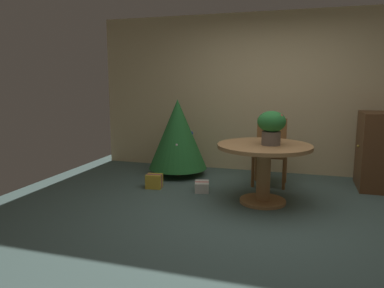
{
  "coord_description": "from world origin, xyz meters",
  "views": [
    {
      "loc": [
        0.49,
        -3.95,
        1.49
      ],
      "look_at": [
        -0.8,
        0.24,
        0.74
      ],
      "focal_mm": 34.13,
      "sensor_mm": 36.0,
      "label": 1
    }
  ],
  "objects_px": {
    "holiday_tree": "(178,134)",
    "gift_box_gold": "(154,181)",
    "round_dining_table": "(264,160)",
    "wooden_chair_far": "(271,148)",
    "gift_box_cream": "(202,187)",
    "flower_vase": "(272,125)",
    "wooden_cabinet": "(375,151)"
  },
  "relations": [
    {
      "from": "flower_vase",
      "to": "gift_box_cream",
      "type": "xyz_separation_m",
      "value": [
        -0.93,
        0.24,
        -0.91
      ]
    },
    {
      "from": "wooden_chair_far",
      "to": "wooden_cabinet",
      "type": "distance_m",
      "value": 1.43
    },
    {
      "from": "gift_box_cream",
      "to": "holiday_tree",
      "type": "bearing_deg",
      "value": 128.97
    },
    {
      "from": "round_dining_table",
      "to": "gift_box_gold",
      "type": "xyz_separation_m",
      "value": [
        -1.55,
        0.2,
        -0.45
      ]
    },
    {
      "from": "gift_box_gold",
      "to": "gift_box_cream",
      "type": "relative_size",
      "value": 0.81
    },
    {
      "from": "flower_vase",
      "to": "gift_box_gold",
      "type": "xyz_separation_m",
      "value": [
        -1.63,
        0.2,
        -0.88
      ]
    },
    {
      "from": "wooden_chair_far",
      "to": "holiday_tree",
      "type": "xyz_separation_m",
      "value": [
        -1.47,
        0.07,
        0.13
      ]
    },
    {
      "from": "wooden_chair_far",
      "to": "gift_box_cream",
      "type": "height_order",
      "value": "wooden_chair_far"
    },
    {
      "from": "wooden_chair_far",
      "to": "wooden_cabinet",
      "type": "height_order",
      "value": "wooden_cabinet"
    },
    {
      "from": "holiday_tree",
      "to": "gift_box_gold",
      "type": "xyz_separation_m",
      "value": [
        -0.08,
        -0.8,
        -0.57
      ]
    },
    {
      "from": "wooden_cabinet",
      "to": "gift_box_cream",
      "type": "bearing_deg",
      "value": -158.87
    },
    {
      "from": "wooden_chair_far",
      "to": "gift_box_cream",
      "type": "xyz_separation_m",
      "value": [
        -0.85,
        -0.69,
        -0.47
      ]
    },
    {
      "from": "round_dining_table",
      "to": "holiday_tree",
      "type": "distance_m",
      "value": 1.78
    },
    {
      "from": "wooden_chair_far",
      "to": "gift_box_cream",
      "type": "distance_m",
      "value": 1.19
    },
    {
      "from": "flower_vase",
      "to": "holiday_tree",
      "type": "relative_size",
      "value": 0.34
    },
    {
      "from": "wooden_chair_far",
      "to": "gift_box_gold",
      "type": "distance_m",
      "value": 1.77
    },
    {
      "from": "wooden_chair_far",
      "to": "holiday_tree",
      "type": "height_order",
      "value": "holiday_tree"
    },
    {
      "from": "holiday_tree",
      "to": "gift_box_gold",
      "type": "bearing_deg",
      "value": -95.71
    },
    {
      "from": "holiday_tree",
      "to": "wooden_cabinet",
      "type": "bearing_deg",
      "value": 2.35
    },
    {
      "from": "holiday_tree",
      "to": "gift_box_gold",
      "type": "height_order",
      "value": "holiday_tree"
    },
    {
      "from": "round_dining_table",
      "to": "gift_box_gold",
      "type": "distance_m",
      "value": 1.62
    },
    {
      "from": "round_dining_table",
      "to": "flower_vase",
      "type": "xyz_separation_m",
      "value": [
        0.08,
        -0.01,
        0.44
      ]
    },
    {
      "from": "wooden_cabinet",
      "to": "round_dining_table",
      "type": "bearing_deg",
      "value": -141.93
    },
    {
      "from": "holiday_tree",
      "to": "gift_box_cream",
      "type": "bearing_deg",
      "value": -51.03
    },
    {
      "from": "round_dining_table",
      "to": "wooden_chair_far",
      "type": "bearing_deg",
      "value": 90.0
    },
    {
      "from": "gift_box_cream",
      "to": "flower_vase",
      "type": "bearing_deg",
      "value": -14.47
    },
    {
      "from": "round_dining_table",
      "to": "wooden_chair_far",
      "type": "height_order",
      "value": "wooden_chair_far"
    },
    {
      "from": "gift_box_cream",
      "to": "round_dining_table",
      "type": "bearing_deg",
      "value": -15.21
    },
    {
      "from": "holiday_tree",
      "to": "gift_box_cream",
      "type": "xyz_separation_m",
      "value": [
        0.61,
        -0.76,
        -0.6
      ]
    },
    {
      "from": "holiday_tree",
      "to": "gift_box_gold",
      "type": "distance_m",
      "value": 0.98
    },
    {
      "from": "round_dining_table",
      "to": "gift_box_cream",
      "type": "distance_m",
      "value": 1.01
    },
    {
      "from": "round_dining_table",
      "to": "gift_box_cream",
      "type": "relative_size",
      "value": 3.9
    }
  ]
}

